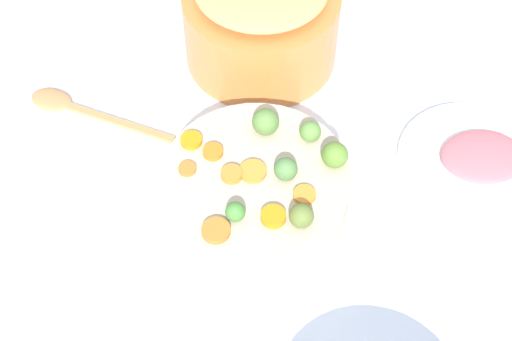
{
  "coord_description": "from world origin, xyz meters",
  "views": [
    {
      "loc": [
        -0.34,
        -0.56,
        0.98
      ],
      "look_at": [
        -0.04,
        0.01,
        0.11
      ],
      "focal_mm": 53.63,
      "sensor_mm": 36.0,
      "label": 1
    }
  ],
  "objects_px": {
    "serving_bowl_carrots": "(256,190)",
    "metal_pot": "(261,26)",
    "wooden_spoon": "(73,107)",
    "ham_plate": "(474,162)"
  },
  "relations": [
    {
      "from": "serving_bowl_carrots",
      "to": "metal_pot",
      "type": "relative_size",
      "value": 1.05
    },
    {
      "from": "serving_bowl_carrots",
      "to": "wooden_spoon",
      "type": "bearing_deg",
      "value": 119.53
    },
    {
      "from": "serving_bowl_carrots",
      "to": "wooden_spoon",
      "type": "distance_m",
      "value": 0.36
    },
    {
      "from": "metal_pot",
      "to": "ham_plate",
      "type": "bearing_deg",
      "value": -64.33
    },
    {
      "from": "ham_plate",
      "to": "wooden_spoon",
      "type": "bearing_deg",
      "value": 141.47
    },
    {
      "from": "wooden_spoon",
      "to": "ham_plate",
      "type": "bearing_deg",
      "value": -38.53
    },
    {
      "from": "wooden_spoon",
      "to": "ham_plate",
      "type": "xyz_separation_m",
      "value": [
        0.51,
        -0.41,
        0.0
      ]
    },
    {
      "from": "serving_bowl_carrots",
      "to": "metal_pot",
      "type": "xyz_separation_m",
      "value": [
        0.16,
        0.27,
        0.03
      ]
    },
    {
      "from": "serving_bowl_carrots",
      "to": "wooden_spoon",
      "type": "relative_size",
      "value": 1.24
    },
    {
      "from": "serving_bowl_carrots",
      "to": "ham_plate",
      "type": "bearing_deg",
      "value": -16.01
    }
  ]
}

